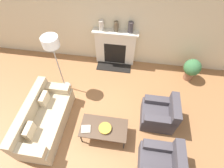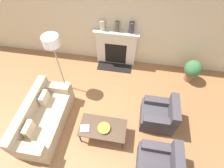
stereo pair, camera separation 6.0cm
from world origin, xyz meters
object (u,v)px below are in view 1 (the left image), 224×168
Objects in this scene: bowl at (105,128)px; mantel_vase_left at (101,25)px; couch at (44,120)px; floor_lamp at (52,47)px; armchair_far at (160,114)px; mantel_vase_center_left at (116,26)px; mantel_vase_center_right at (131,27)px; coffee_table at (104,128)px; fireplace at (115,48)px; armchair_near at (161,163)px; potted_plant at (192,68)px; book at (86,129)px.

bowl is 1.00× the size of mantel_vase_left.
couch is 6.37× the size of mantel_vase_left.
armchair_far is at bearing -14.68° from floor_lamp.
mantel_vase_center_left is 0.40m from mantel_vase_center_right.
coffee_table is 3.73× the size of bowl.
coffee_table is 2.79m from mantel_vase_center_right.
floor_lamp is at bearing -2.92° from couch.
mantel_vase_center_left is at bearing 92.57° from bowl.
couch is at bearing 177.68° from bowl.
fireplace reaches higher than couch.
armchair_near is 2.85× the size of mantel_vase_left.
armchair_near is 2.84× the size of mantel_vase_center_left.
coffee_table is 3.12m from potted_plant.
armchair_far reaches higher than potted_plant.
coffee_table is (0.10, -2.59, -0.20)m from fireplace.
mantel_vase_left is (-1.79, 2.01, 1.02)m from armchair_far.
armchair_far is 2.64m from mantel_vase_center_left.
mantel_vase_center_right is (0.28, 2.63, 0.90)m from bowl.
mantel_vase_center_left is (-0.08, 2.60, 0.96)m from coffee_table.
armchair_far is (0.00, 1.14, 0.00)m from armchair_near.
mantel_vase_center_right is (-0.97, 3.15, 1.04)m from armchair_near.
bowl is 0.92× the size of mantel_vase_center_right.
floor_lamp reaches higher than fireplace.
mantel_vase_center_left is at bearing -145.72° from armchair_far.
mantel_vase_center_right reaches higher than couch.
mantel_vase_left reaches higher than armchair_near.
mantel_vase_center_left is 0.93× the size of mantel_vase_center_right.
mantel_vase_center_left is 0.40× the size of potted_plant.
mantel_vase_center_right is (1.73, 1.30, -0.16)m from floor_lamp.
floor_lamp is 3.89m from potted_plant.
armchair_near is 1.36m from bowl.
floor_lamp reaches higher than potted_plant.
mantel_vase_center_left is (0.42, 0.00, 0.00)m from mantel_vase_left.
mantel_vase_center_right reaches higher than book.
mantel_vase_left is (0.97, 2.57, 1.03)m from couch.
coffee_table is at bearing -135.40° from potted_plant.
bowl reaches higher than coffee_table.
fireplace is 2.62m from bowl.
armchair_near reaches higher than book.
couch is at bearing 178.68° from coffee_table.
mantel_vase_center_right is (0.42, 0.01, 0.77)m from fireplace.
couch is 2.23× the size of armchair_near.
book is 0.82× the size of mantel_vase_center_left.
armchair_far is 1.82m from book.
coffee_table is at bearing 3.46° from book.
mantel_vase_center_right is (0.71, 2.70, 0.92)m from book.
armchair_near is at bearing -101.89° from couch.
potted_plant is at bearing -10.19° from mantel_vase_center_left.
bowl is 2.83m from mantel_vase_left.
mantel_vase_left reaches higher than armchair_far.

